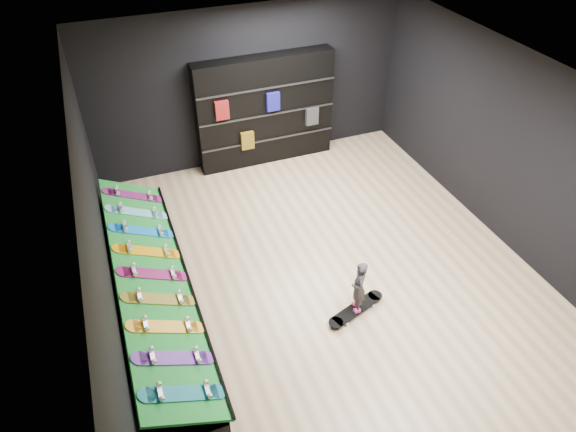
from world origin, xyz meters
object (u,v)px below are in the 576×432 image
object	(u,v)px
display_rack	(154,300)
floor_skateboard	(356,310)
back_shelving	(265,111)
child	(358,296)

from	to	relation	value
display_rack	floor_skateboard	bearing A→B (deg)	-21.03
display_rack	back_shelving	bearing A→B (deg)	49.99
display_rack	child	world-z (taller)	child
floor_skateboard	child	size ratio (longest dim) A/B	1.97
floor_skateboard	child	distance (m)	0.29
display_rack	child	size ratio (longest dim) A/B	9.04
child	display_rack	bearing A→B (deg)	-89.97
floor_skateboard	child	xyz separation A→B (m)	(0.00, 0.00, 0.29)
display_rack	floor_skateboard	size ratio (longest dim) A/B	4.59
back_shelving	child	size ratio (longest dim) A/B	5.34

